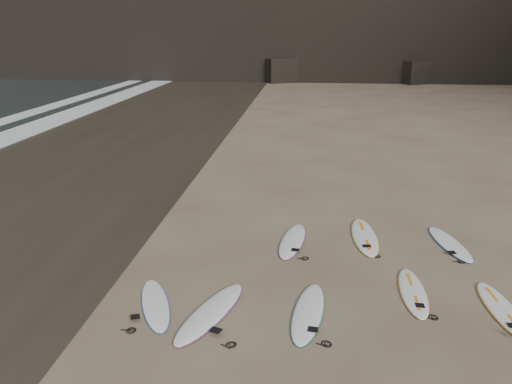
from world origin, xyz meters
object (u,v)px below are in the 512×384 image
surfboard_6 (365,236)px  surfboard_11 (155,304)px  surfboard_1 (308,312)px  surfboard_2 (413,292)px  surfboard_5 (292,240)px  surfboard_0 (211,312)px  surfboard_3 (502,309)px  surfboard_7 (450,243)px

surfboard_6 → surfboard_11: (-4.75, -4.06, -0.01)m
surfboard_1 → surfboard_6: (1.55, 4.05, 0.00)m
surfboard_2 → surfboard_5: (-2.73, 2.50, 0.00)m
surfboard_0 → surfboard_1: size_ratio=1.07×
surfboard_0 → surfboard_6: (3.53, 4.26, 0.00)m
surfboard_1 → surfboard_6: size_ratio=0.90×
surfboard_6 → surfboard_2: bearing=-77.8°
surfboard_3 → surfboard_7: 3.30m
surfboard_11 → surfboard_6: bearing=18.1°
surfboard_1 → surfboard_0: bearing=-166.2°
surfboard_2 → surfboard_7: bearing=63.2°
surfboard_2 → surfboard_11: same height
surfboard_2 → surfboard_6: 3.08m
surfboard_2 → surfboard_7: size_ratio=0.94×
surfboard_7 → surfboard_6: bearing=163.3°
surfboard_0 → surfboard_2: (4.27, 1.27, -0.01)m
surfboard_1 → surfboard_11: size_ratio=1.08×
surfboard_5 → surfboard_6: (1.99, 0.49, 0.00)m
surfboard_5 → surfboard_11: bearing=-119.7°
surfboard_2 → surfboard_5: size_ratio=0.92×
surfboard_1 → surfboard_2: bearing=32.7°
surfboard_2 → surfboard_11: size_ratio=1.01×
surfboard_1 → surfboard_7: 5.36m
surfboard_0 → surfboard_11: size_ratio=1.16×
surfboard_0 → surfboard_1: 1.99m
surfboard_2 → surfboard_3: size_ratio=0.97×
surfboard_5 → surfboard_11: (-2.77, -3.57, -0.00)m
surfboard_6 → surfboard_7: size_ratio=1.13×
surfboard_5 → surfboard_6: surfboard_6 is taller
surfboard_6 → surfboard_1: bearing=-112.6°
surfboard_3 → surfboard_6: bearing=121.2°
surfboard_0 → surfboard_7: 7.02m
surfboard_0 → surfboard_6: surfboard_6 is taller
surfboard_0 → surfboard_3: (5.96, 0.72, -0.00)m
surfboard_2 → surfboard_3: (1.69, -0.55, 0.00)m
surfboard_1 → surfboard_2: (2.29, 1.06, -0.00)m
surfboard_3 → surfboard_6: (-2.43, 3.54, 0.01)m
surfboard_1 → surfboard_2: surfboard_1 is taller
surfboard_1 → surfboard_5: bearing=104.7°
surfboard_3 → surfboard_5: (-4.42, 3.06, 0.00)m
surfboard_1 → surfboard_5: (-0.43, 3.57, 0.00)m
surfboard_1 → surfboard_7: (3.78, 3.80, -0.00)m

